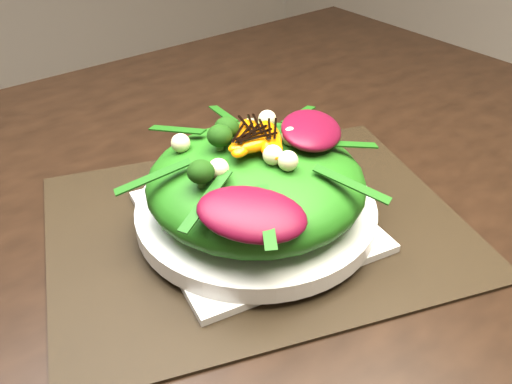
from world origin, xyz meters
TOP-DOWN VIEW (x-y plane):
  - dining_table at (0.00, 0.00)m, footprint 1.60×0.90m
  - placemat at (0.12, -0.11)m, footprint 0.55×0.48m
  - plate_base at (0.12, -0.11)m, footprint 0.27×0.27m
  - salad_bowl at (0.12, -0.11)m, footprint 0.29×0.29m
  - lettuce_mound at (0.12, -0.11)m, footprint 0.27×0.27m
  - radicchio_leaf at (0.19, -0.12)m, footprint 0.12×0.11m
  - orange_segment at (0.11, -0.10)m, footprint 0.06×0.05m
  - broccoli_floret at (0.05, -0.09)m, footprint 0.04×0.04m
  - macadamia_nut at (0.13, -0.15)m, footprint 0.02×0.02m
  - balsamic_drizzle at (0.11, -0.10)m, footprint 0.04×0.03m

SIDE VIEW (x-z plane):
  - dining_table at x=0.00m, z-range 0.35..1.10m
  - placemat at x=0.12m, z-range 0.75..0.75m
  - plate_base at x=0.12m, z-range 0.75..0.76m
  - salad_bowl at x=0.12m, z-range 0.76..0.78m
  - lettuce_mound at x=0.12m, z-range 0.77..0.85m
  - radicchio_leaf at x=0.19m, z-range 0.84..0.87m
  - orange_segment at x=0.11m, z-range 0.85..0.87m
  - macadamia_nut at x=0.13m, z-range 0.85..0.87m
  - broccoli_floret at x=0.05m, z-range 0.84..0.88m
  - balsamic_drizzle at x=0.11m, z-range 0.87..0.87m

